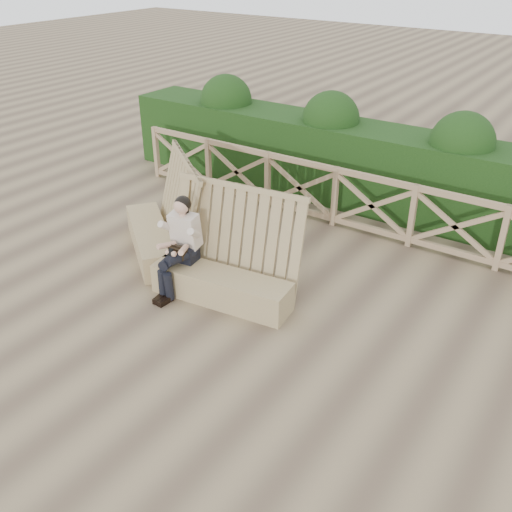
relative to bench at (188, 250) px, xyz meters
The scene contains 5 objects.
ground 1.93m from the bench, 22.15° to the right, with size 60.00×60.00×0.00m, color brown.
bench is the anchor object (origin of this frame).
woman 0.57m from the bench, 60.66° to the right, with size 0.44×0.90×1.43m.
guardrail 3.30m from the bench, 57.82° to the left, with size 10.10×0.09×1.10m.
hedge 4.37m from the bench, 66.26° to the left, with size 12.00×1.20×1.50m, color black.
Camera 1 is at (3.42, -4.98, 4.53)m, focal length 40.00 mm.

